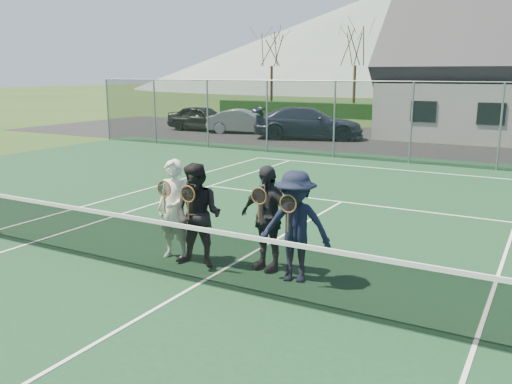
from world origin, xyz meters
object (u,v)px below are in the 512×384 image
(player_b, at_px, (198,215))
(player_d, at_px, (295,227))
(car_a, at_px, (203,118))
(player_a, at_px, (175,209))
(car_c, at_px, (308,123))
(player_c, at_px, (267,218))
(car_b, at_px, (243,121))
(tennis_net, at_px, (199,253))

(player_b, height_order, player_d, same)
(car_a, xyz_separation_m, player_d, (14.67, -18.58, 0.19))
(player_b, bearing_deg, player_a, 167.28)
(player_a, xyz_separation_m, player_d, (2.35, 0.06, -0.00))
(car_c, xyz_separation_m, player_b, (5.93, -18.08, 0.12))
(player_c, bearing_deg, car_a, 127.42)
(car_b, height_order, player_d, player_d)
(player_c, relative_size, player_d, 1.00)
(car_a, xyz_separation_m, car_c, (7.00, -0.69, 0.08))
(car_c, distance_m, player_d, 19.47)
(player_d, bearing_deg, car_c, 113.21)
(car_b, bearing_deg, player_b, -169.28)
(player_a, relative_size, player_d, 1.00)
(player_b, height_order, player_c, same)
(player_a, height_order, player_d, same)
(player_b, xyz_separation_m, player_d, (1.74, 0.19, -0.00))
(car_a, bearing_deg, player_b, -144.88)
(car_b, height_order, player_a, player_a)
(tennis_net, bearing_deg, player_c, 61.97)
(car_c, relative_size, player_d, 3.07)
(player_a, distance_m, player_b, 0.62)
(car_a, distance_m, player_b, 22.80)
(car_a, relative_size, tennis_net, 0.37)
(player_c, bearing_deg, car_c, 111.72)
(car_a, height_order, tennis_net, car_a)
(player_a, relative_size, player_c, 1.00)
(car_b, bearing_deg, car_c, -117.02)
(car_a, distance_m, car_c, 7.03)
(player_c, bearing_deg, tennis_net, -118.03)
(car_a, relative_size, player_b, 2.37)
(car_c, height_order, player_a, player_a)
(car_c, bearing_deg, player_b, 179.11)
(tennis_net, bearing_deg, car_c, 108.89)
(player_a, distance_m, player_c, 1.73)
(car_a, bearing_deg, player_c, -142.01)
(tennis_net, bearing_deg, car_a, 124.59)
(car_a, bearing_deg, player_d, -141.14)
(car_c, xyz_separation_m, player_d, (7.67, -17.89, 0.12))
(player_c, bearing_deg, player_b, -158.04)
(car_b, distance_m, player_c, 21.53)
(car_c, relative_size, player_a, 3.07)
(car_a, height_order, player_a, player_a)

